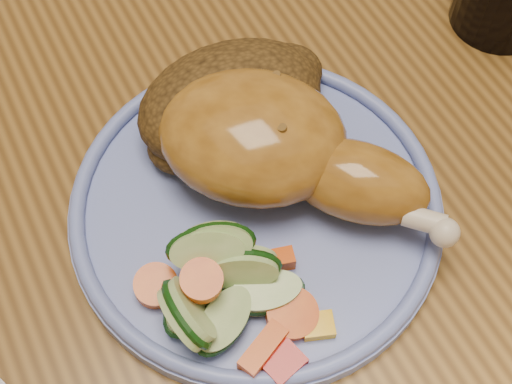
# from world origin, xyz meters

# --- Properties ---
(ground) EXTENTS (4.00, 4.00, 0.00)m
(ground) POSITION_xyz_m (0.00, 0.00, 0.00)
(ground) COLOR #4F351B
(ground) RESTS_ON ground
(dining_table) EXTENTS (0.90, 1.40, 0.75)m
(dining_table) POSITION_xyz_m (0.00, 0.00, 0.67)
(dining_table) COLOR brown
(dining_table) RESTS_ON ground
(plate) EXTENTS (0.24, 0.24, 0.01)m
(plate) POSITION_xyz_m (-0.02, -0.11, 0.76)
(plate) COLOR #6577C0
(plate) RESTS_ON dining_table
(plate_rim) EXTENTS (0.23, 0.23, 0.01)m
(plate_rim) POSITION_xyz_m (-0.02, -0.11, 0.77)
(plate_rim) COLOR #6577C0
(plate_rim) RESTS_ON plate
(chicken_leg) EXTENTS (0.17, 0.19, 0.06)m
(chicken_leg) POSITION_xyz_m (-0.00, -0.10, 0.79)
(chicken_leg) COLOR #A26C22
(chicken_leg) RESTS_ON plate
(rice_pilaf) EXTENTS (0.14, 0.09, 0.05)m
(rice_pilaf) POSITION_xyz_m (-0.01, -0.05, 0.78)
(rice_pilaf) COLOR #4A3112
(rice_pilaf) RESTS_ON plate
(vegetable_pile) EXTENTS (0.10, 0.11, 0.05)m
(vegetable_pile) POSITION_xyz_m (-0.07, -0.16, 0.78)
(vegetable_pile) COLOR #A50A05
(vegetable_pile) RESTS_ON plate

